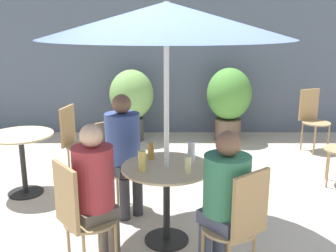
# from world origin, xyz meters

# --- Properties ---
(ground_plane) EXTENTS (20.00, 20.00, 0.00)m
(ground_plane) POSITION_xyz_m (0.00, 0.00, 0.00)
(ground_plane) COLOR #B2A899
(storefront_wall) EXTENTS (10.00, 0.06, 3.00)m
(storefront_wall) POSITION_xyz_m (0.00, 3.71, 1.50)
(storefront_wall) COLOR #4C5666
(storefront_wall) RESTS_ON ground_plane
(cafe_table_near) EXTENTS (0.78, 0.78, 0.70)m
(cafe_table_near) POSITION_xyz_m (-0.22, 0.08, 0.55)
(cafe_table_near) COLOR black
(cafe_table_near) RESTS_ON ground_plane
(cafe_table_far) EXTENTS (0.71, 0.71, 0.70)m
(cafe_table_far) POSITION_xyz_m (-1.84, 1.09, 0.53)
(cafe_table_far) COLOR black
(cafe_table_far) RESTS_ON ground_plane
(bistro_chair_0) EXTENTS (0.46, 0.47, 0.93)m
(bistro_chair_0) POSITION_xyz_m (-0.74, 0.73, 0.55)
(bistro_chair_0) COLOR #997F56
(bistro_chair_0) RESTS_ON ground_plane
(bistro_chair_1) EXTENTS (0.47, 0.46, 0.93)m
(bistro_chair_1) POSITION_xyz_m (-0.87, -0.44, 0.55)
(bistro_chair_1) COLOR #997F56
(bistro_chair_1) RESTS_ON ground_plane
(bistro_chair_2) EXTENTS (0.46, 0.47, 0.93)m
(bistro_chair_2) POSITION_xyz_m (0.30, -0.57, 0.55)
(bistro_chair_2) COLOR #997F56
(bistro_chair_2) RESTS_ON ground_plane
(bistro_chair_4) EXTENTS (0.43, 0.41, 0.93)m
(bistro_chair_4) POSITION_xyz_m (-1.34, 1.49, 0.55)
(bistro_chair_4) COLOR #997F56
(bistro_chair_4) RESTS_ON ground_plane
(bistro_chair_5) EXTENTS (0.44, 0.46, 0.93)m
(bistro_chair_5) POSITION_xyz_m (1.97, 2.71, 0.55)
(bistro_chair_5) COLOR #997F56
(bistro_chair_5) RESTS_ON ground_plane
(seated_person_0) EXTENTS (0.43, 0.44, 1.23)m
(seated_person_0) POSITION_xyz_m (-0.65, 0.61, 0.73)
(seated_person_0) COLOR #2D2D33
(seated_person_0) RESTS_ON ground_plane
(seated_person_1) EXTENTS (0.39, 0.39, 1.19)m
(seated_person_1) POSITION_xyz_m (-0.75, -0.34, 0.71)
(seated_person_1) COLOR brown
(seated_person_1) RESTS_ON ground_plane
(seated_person_2) EXTENTS (0.42, 0.43, 1.17)m
(seated_person_2) POSITION_xyz_m (0.20, -0.45, 0.69)
(seated_person_2) COLOR #42475B
(seated_person_2) RESTS_ON ground_plane
(beer_glass_0) EXTENTS (0.06, 0.06, 0.18)m
(beer_glass_0) POSITION_xyz_m (-0.42, -0.04, 0.79)
(beer_glass_0) COLOR #DBC65B
(beer_glass_0) RESTS_ON cafe_table_near
(beer_glass_1) EXTENTS (0.06, 0.06, 0.14)m
(beer_glass_1) POSITION_xyz_m (-0.05, -0.07, 0.78)
(beer_glass_1) COLOR beige
(beer_glass_1) RESTS_ON cafe_table_near
(beer_glass_2) EXTENTS (0.06, 0.06, 0.19)m
(beer_glass_2) POSITION_xyz_m (-0.01, 0.17, 0.80)
(beer_glass_2) COLOR silver
(beer_glass_2) RESTS_ON cafe_table_near
(beer_glass_3) EXTENTS (0.06, 0.06, 0.15)m
(beer_glass_3) POSITION_xyz_m (-0.36, 0.27, 0.78)
(beer_glass_3) COLOR #B28433
(beer_glass_3) RESTS_ON cafe_table_near
(potted_plant_0) EXTENTS (0.71, 0.71, 1.17)m
(potted_plant_0) POSITION_xyz_m (-0.80, 3.21, 0.71)
(potted_plant_0) COLOR #47423D
(potted_plant_0) RESTS_ON ground_plane
(potted_plant_1) EXTENTS (0.72, 0.72, 1.20)m
(potted_plant_1) POSITION_xyz_m (0.78, 3.19, 0.70)
(potted_plant_1) COLOR brown
(potted_plant_1) RESTS_ON ground_plane
(umbrella) EXTENTS (1.99, 1.99, 2.05)m
(umbrella) POSITION_xyz_m (-0.22, 0.08, 1.90)
(umbrella) COLOR silver
(umbrella) RESTS_ON ground_plane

